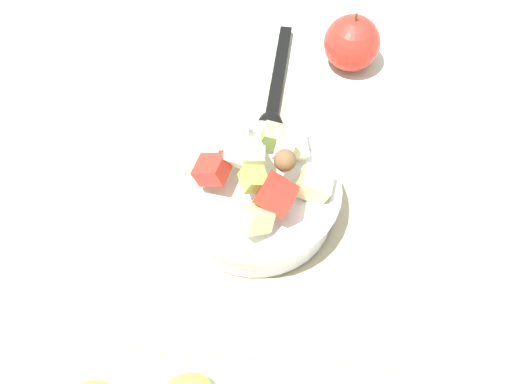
{
  "coord_description": "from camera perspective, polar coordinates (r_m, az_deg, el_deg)",
  "views": [
    {
      "loc": [
        -0.47,
        -0.02,
        0.69
      ],
      "look_at": [
        -0.02,
        0.01,
        0.05
      ],
      "focal_mm": 44.77,
      "sensor_mm": 36.0,
      "label": 1
    }
  ],
  "objects": [
    {
      "name": "serving_spoon",
      "position": [
        0.93,
        1.63,
        8.25
      ],
      "size": [
        0.24,
        0.04,
        0.01
      ],
      "color": "black",
      "rests_on": "placemat"
    },
    {
      "name": "salad_bowl",
      "position": [
        0.79,
        0.02,
        0.0
      ],
      "size": [
        0.21,
        0.21,
        0.11
      ],
      "color": "white",
      "rests_on": "placemat"
    },
    {
      "name": "placemat",
      "position": [
        0.83,
        1.1,
        -0.75
      ],
      "size": [
        0.43,
        0.37,
        0.01
      ],
      "primitive_type": "cube",
      "color": "tan",
      "rests_on": "ground_plane"
    },
    {
      "name": "ground_plane",
      "position": [
        0.83,
        1.1,
        -0.87
      ],
      "size": [
        2.4,
        2.4,
        0.0
      ],
      "primitive_type": "plane",
      "color": "silver"
    },
    {
      "name": "whole_apple",
      "position": [
        0.98,
        8.57,
        13.03
      ],
      "size": [
        0.08,
        0.08,
        0.1
      ],
      "color": "red",
      "rests_on": "ground_plane"
    }
  ]
}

